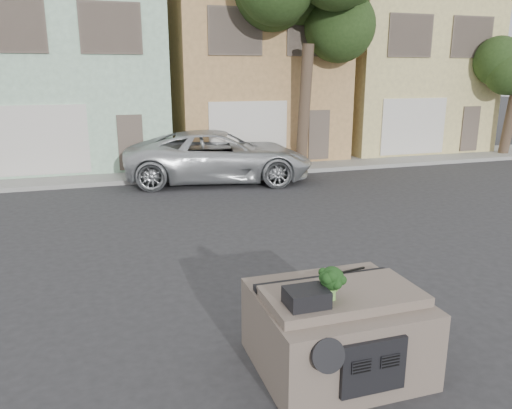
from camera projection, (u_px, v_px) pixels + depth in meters
name	position (u px, v px, depth m)	size (l,w,h in m)	color
ground_plane	(262.00, 279.00, 9.29)	(120.00, 120.00, 0.00)	#303033
sidewalk	(174.00, 172.00, 18.93)	(40.00, 3.00, 0.15)	gray
townhouse_mint	(71.00, 71.00, 20.63)	(7.20, 8.20, 7.55)	#AAD5B4
townhouse_tan	(244.00, 71.00, 22.85)	(7.20, 8.20, 7.55)	tan
townhouse_beige	(387.00, 71.00, 25.07)	(7.20, 8.20, 7.55)	#D6C47D
silver_pickup	(220.00, 181.00, 17.59)	(2.96, 6.43, 1.79)	silver
tree_near	(306.00, 58.00, 18.70)	(4.40, 4.00, 8.50)	#253D18
car_dashboard	(336.00, 327.00, 6.39)	(2.00, 1.80, 1.12)	#6B5D52
instrument_hump	(306.00, 297.00, 5.73)	(0.48, 0.38, 0.20)	black
wiper_arm	(344.00, 272.00, 6.67)	(0.70, 0.03, 0.02)	black
broccoli	(332.00, 283.00, 5.85)	(0.34, 0.34, 0.42)	black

